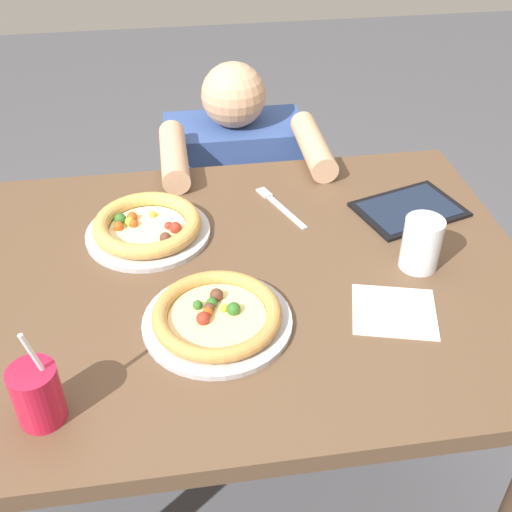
% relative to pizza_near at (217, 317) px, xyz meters
% --- Properties ---
extents(ground_plane, '(8.00, 8.00, 0.00)m').
position_rel_pizza_near_xyz_m(ground_plane, '(0.03, 0.14, -0.77)').
color(ground_plane, '#4C4C51').
extents(dining_table, '(1.29, 0.92, 0.75)m').
position_rel_pizza_near_xyz_m(dining_table, '(0.03, 0.14, -0.12)').
color(dining_table, brown).
rests_on(dining_table, ground).
extents(pizza_near, '(0.28, 0.28, 0.04)m').
position_rel_pizza_near_xyz_m(pizza_near, '(0.00, 0.00, 0.00)').
color(pizza_near, '#B7B7BC').
rests_on(pizza_near, dining_table).
extents(pizza_far, '(0.28, 0.28, 0.05)m').
position_rel_pizza_near_xyz_m(pizza_far, '(-0.12, 0.31, 0.00)').
color(pizza_far, '#B7B7BC').
rests_on(pizza_far, dining_table).
extents(drink_cup_colored, '(0.08, 0.08, 0.19)m').
position_rel_pizza_near_xyz_m(drink_cup_colored, '(-0.30, -0.17, 0.04)').
color(drink_cup_colored, red).
rests_on(drink_cup_colored, dining_table).
extents(water_cup_clear, '(0.08, 0.08, 0.11)m').
position_rel_pizza_near_xyz_m(water_cup_clear, '(0.44, 0.12, 0.04)').
color(water_cup_clear, silver).
rests_on(water_cup_clear, dining_table).
extents(paper_napkin, '(0.19, 0.18, 0.00)m').
position_rel_pizza_near_xyz_m(paper_napkin, '(0.34, -0.02, -0.02)').
color(paper_napkin, white).
rests_on(paper_napkin, dining_table).
extents(fork, '(0.09, 0.19, 0.00)m').
position_rel_pizza_near_xyz_m(fork, '(0.19, 0.39, -0.02)').
color(fork, silver).
rests_on(fork, dining_table).
extents(tablet, '(0.28, 0.23, 0.01)m').
position_rel_pizza_near_xyz_m(tablet, '(0.49, 0.32, -0.01)').
color(tablet, black).
rests_on(tablet, dining_table).
extents(diner_seated, '(0.44, 0.54, 0.94)m').
position_rel_pizza_near_xyz_m(diner_seated, '(0.13, 0.83, -0.36)').
color(diner_seated, '#333847').
rests_on(diner_seated, ground).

